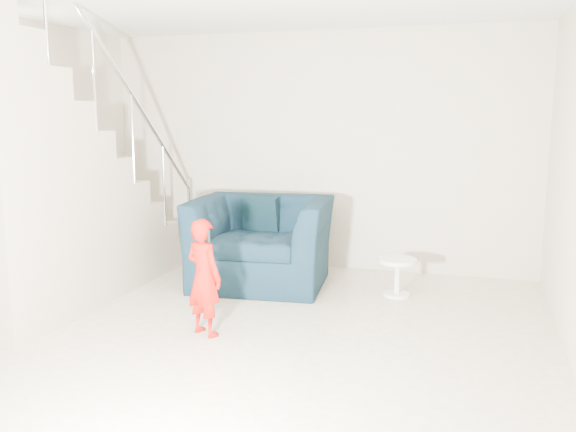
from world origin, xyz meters
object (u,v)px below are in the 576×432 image
object	(u,v)px
side_table	(397,271)
staircase	(44,205)
armchair	(261,241)
toddler	(204,277)

from	to	relation	value
side_table	staircase	size ratio (longest dim) A/B	0.10
side_table	staircase	distance (m)	3.40
armchair	toddler	distance (m)	1.56
toddler	staircase	size ratio (longest dim) A/B	0.27
armchair	toddler	world-z (taller)	toddler
toddler	side_table	xyz separation A→B (m)	(1.36, 1.53, -0.23)
toddler	staircase	xyz separation A→B (m)	(-1.73, 0.29, 0.47)
armchair	toddler	bearing A→B (deg)	-93.58
toddler	armchair	bearing A→B (deg)	-64.65
toddler	side_table	distance (m)	2.06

